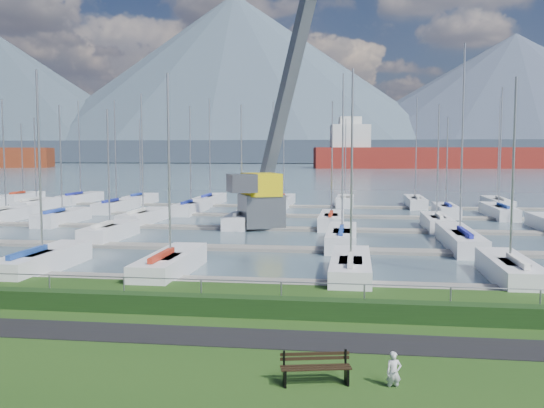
# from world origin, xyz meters

# --- Properties ---
(path) EXTENTS (160.00, 2.00, 0.04)m
(path) POSITION_xyz_m (0.00, -3.00, 0.01)
(path) COLOR black
(path) RESTS_ON grass
(water) EXTENTS (800.00, 540.00, 0.20)m
(water) POSITION_xyz_m (0.00, 260.00, -0.40)
(water) COLOR #4A5F6C
(hedge) EXTENTS (80.00, 0.70, 0.70)m
(hedge) POSITION_xyz_m (0.00, -0.40, 0.35)
(hedge) COLOR #1A3413
(hedge) RESTS_ON grass
(fence) EXTENTS (80.00, 0.04, 0.04)m
(fence) POSITION_xyz_m (0.00, 0.00, 1.20)
(fence) COLOR gray
(fence) RESTS_ON grass
(foothill) EXTENTS (900.00, 80.00, 12.00)m
(foothill) POSITION_xyz_m (0.00, 330.00, 6.00)
(foothill) COLOR #3A4655
(foothill) RESTS_ON water
(mountains) EXTENTS (1190.00, 360.00, 115.00)m
(mountains) POSITION_xyz_m (7.35, 404.62, 46.68)
(mountains) COLOR #40515E
(mountains) RESTS_ON water
(docks) EXTENTS (90.00, 41.60, 0.25)m
(docks) POSITION_xyz_m (0.00, 26.00, -0.22)
(docks) COLOR slate
(docks) RESTS_ON water
(bench_right) EXTENTS (1.85, 0.80, 0.85)m
(bench_right) POSITION_xyz_m (3.69, -6.50, 0.42)
(bench_right) COLOR black
(bench_right) RESTS_ON grass
(person) EXTENTS (0.43, 0.33, 1.06)m
(person) POSITION_xyz_m (5.65, -6.45, 0.53)
(person) COLOR silver
(person) RESTS_ON grass
(crane) EXTENTS (7.97, 12.82, 22.35)m
(crane) POSITION_xyz_m (-2.43, 27.72, 5.33)
(crane) COLOR slate
(crane) RESTS_ON water
(cargo_ship_mid) EXTENTS (90.02, 28.49, 21.50)m
(cargo_ship_mid) POSITION_xyz_m (28.69, 213.91, 3.65)
(cargo_ship_mid) COLOR maroon
(cargo_ship_mid) RESTS_ON water
(sailboat_fleet) EXTENTS (75.18, 49.76, 13.35)m
(sailboat_fleet) POSITION_xyz_m (-1.36, 29.04, 5.33)
(sailboat_fleet) COLOR #9D2814
(sailboat_fleet) RESTS_ON water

